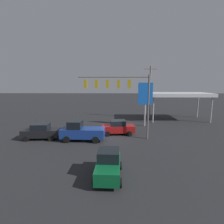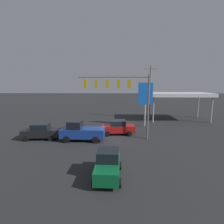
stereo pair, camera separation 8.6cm
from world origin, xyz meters
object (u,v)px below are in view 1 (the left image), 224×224
utility_pole (150,91)px  price_sign (145,96)px  pickup_parked (81,131)px  sedan_far (118,127)px  hatchback_crossing (108,164)px  sedan_waiting (41,131)px  traffic_signal_assembly (120,89)px

utility_pole → price_sign: utility_pole is taller
utility_pole → price_sign: bearing=72.8°
utility_pole → pickup_parked: bearing=51.6°
sedan_far → pickup_parked: bearing=26.8°
utility_pole → sedan_far: 13.34m
hatchback_crossing → sedan_waiting: size_ratio=0.86×
pickup_parked → hatchback_crossing: bearing=115.0°
sedan_far → hatchback_crossing: (0.91, 10.93, -0.00)m
traffic_signal_assembly → price_sign: (-4.24, -6.55, -1.17)m
sedan_far → traffic_signal_assembly: bearing=90.1°
pickup_parked → sedan_waiting: bearing=-3.2°
traffic_signal_assembly → price_sign: 7.89m
utility_pole → pickup_parked: (10.76, 13.56, -4.22)m
hatchback_crossing → traffic_signal_assembly: bearing=175.3°
pickup_parked → hatchback_crossing: (-3.54, 8.27, -0.16)m
traffic_signal_assembly → price_sign: traffic_signal_assembly is taller
hatchback_crossing → sedan_far: bearing=177.2°
traffic_signal_assembly → utility_pole: size_ratio=0.84×
traffic_signal_assembly → price_sign: size_ratio=1.22×
hatchback_crossing → sedan_waiting: 12.28m
price_sign → sedan_far: (4.37, 4.67, -3.97)m
traffic_signal_assembly → pickup_parked: (4.58, 0.77, -4.98)m
price_sign → sedan_far: 7.53m
utility_pole → sedan_waiting: bearing=39.6°
price_sign → sedan_waiting: 16.03m
traffic_signal_assembly → sedan_far: 5.48m
traffic_signal_assembly → sedan_waiting: (9.69, 0.32, -5.14)m
sedan_far → hatchback_crossing: 10.96m
hatchback_crossing → pickup_parked: bearing=-154.9°
utility_pole → hatchback_crossing: bearing=71.7°
sedan_far → sedan_waiting: bearing=9.0°
hatchback_crossing → sedan_waiting: bearing=-133.4°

